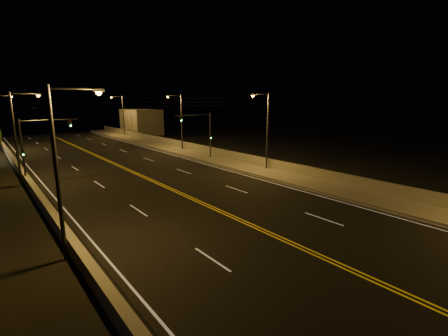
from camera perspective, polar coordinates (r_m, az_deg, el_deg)
road at (r=26.27m, az=-6.15°, el=-5.15°), size 18.00×120.00×0.02m
sidewalk at (r=32.93m, az=10.09°, el=-1.47°), size 3.60×120.00×0.30m
curb at (r=31.63m, az=7.79°, el=-2.10°), size 0.14×120.00×0.15m
parapet_wall at (r=34.00m, az=12.01°, el=-0.00°), size 0.30×120.00×1.00m
jersey_barrier at (r=22.94m, az=-27.68°, el=-8.00°), size 0.45×120.00×0.85m
distant_building_right at (r=74.87m, az=-14.36°, el=7.85°), size 6.00×10.00×5.47m
parapet_rail at (r=33.90m, az=12.05°, el=0.87°), size 0.06×120.00×0.06m
lane_markings at (r=26.21m, az=-6.07°, el=-5.16°), size 17.32×116.00×0.00m
streetlight_1 at (r=34.85m, az=7.32°, el=7.24°), size 2.55×0.28×8.38m
streetlight_2 at (r=49.34m, az=-7.78°, el=8.62°), size 2.55×0.28×8.38m
streetlight_3 at (r=71.05m, az=-17.54°, el=9.20°), size 2.55×0.28×8.38m
streetlight_4 at (r=16.95m, az=-26.52°, el=1.03°), size 2.55×0.28×8.38m
streetlight_5 at (r=34.55m, az=-32.42°, el=5.43°), size 2.55×0.28×8.38m
traffic_signal_right at (r=41.36m, az=-3.61°, el=6.57°), size 5.11×0.31×6.01m
traffic_signal_left at (r=34.66m, az=-30.38°, el=3.87°), size 5.11×0.31×6.01m
overhead_wires at (r=33.61m, az=-15.08°, el=11.06°), size 22.00×0.03×0.83m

